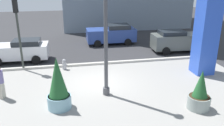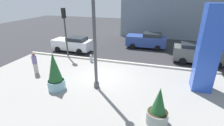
{
  "view_description": "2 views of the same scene",
  "coord_description": "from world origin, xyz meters",
  "px_view_note": "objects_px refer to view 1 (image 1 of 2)",
  "views": [
    {
      "loc": [
        -1.68,
        -12.96,
        5.94
      ],
      "look_at": [
        0.79,
        -0.4,
        1.33
      ],
      "focal_mm": 38.3,
      "sensor_mm": 36.0,
      "label": 1
    },
    {
      "loc": [
        4.05,
        -10.68,
        5.83
      ],
      "look_at": [
        1.06,
        -0.65,
        1.52
      ],
      "focal_mm": 26.57,
      "sensor_mm": 36.0,
      "label": 2
    }
  ],
  "objects_px": {
    "lamp_post": "(106,25)",
    "car_curb_west": "(178,41)",
    "car_passing_lane": "(20,50)",
    "car_intersection": "(112,34)",
    "potted_plant_near_left": "(200,94)",
    "traffic_light_corner": "(17,23)",
    "fire_hydrant": "(64,64)",
    "pedestrian_on_sidewalk": "(0,81)",
    "potted_plant_by_pillar": "(58,86)",
    "art_pillar_blue": "(206,32)"
  },
  "relations": [
    {
      "from": "potted_plant_near_left",
      "to": "fire_hydrant",
      "type": "bearing_deg",
      "value": 133.95
    },
    {
      "from": "potted_plant_near_left",
      "to": "potted_plant_by_pillar",
      "type": "relative_size",
      "value": 0.77
    },
    {
      "from": "car_intersection",
      "to": "pedestrian_on_sidewalk",
      "type": "height_order",
      "value": "car_intersection"
    },
    {
      "from": "potted_plant_by_pillar",
      "to": "fire_hydrant",
      "type": "xyz_separation_m",
      "value": [
        0.27,
        5.13,
        -0.79
      ]
    },
    {
      "from": "potted_plant_near_left",
      "to": "car_passing_lane",
      "type": "relative_size",
      "value": 0.46
    },
    {
      "from": "car_passing_lane",
      "to": "potted_plant_by_pillar",
      "type": "bearing_deg",
      "value": -68.72
    },
    {
      "from": "car_curb_west",
      "to": "car_passing_lane",
      "type": "bearing_deg",
      "value": -179.4
    },
    {
      "from": "fire_hydrant",
      "to": "car_intersection",
      "type": "bearing_deg",
      "value": 53.53
    },
    {
      "from": "potted_plant_by_pillar",
      "to": "car_intersection",
      "type": "distance_m",
      "value": 12.14
    },
    {
      "from": "car_intersection",
      "to": "car_passing_lane",
      "type": "bearing_deg",
      "value": -154.83
    },
    {
      "from": "lamp_post",
      "to": "fire_hydrant",
      "type": "xyz_separation_m",
      "value": [
        -2.17,
        4.16,
        -3.38
      ]
    },
    {
      "from": "potted_plant_near_left",
      "to": "car_intersection",
      "type": "relative_size",
      "value": 0.43
    },
    {
      "from": "car_passing_lane",
      "to": "fire_hydrant",
      "type": "bearing_deg",
      "value": -37.09
    },
    {
      "from": "art_pillar_blue",
      "to": "pedestrian_on_sidewalk",
      "type": "height_order",
      "value": "art_pillar_blue"
    },
    {
      "from": "lamp_post",
      "to": "car_curb_west",
      "type": "height_order",
      "value": "lamp_post"
    },
    {
      "from": "car_curb_west",
      "to": "fire_hydrant",
      "type": "bearing_deg",
      "value": -164.84
    },
    {
      "from": "potted_plant_near_left",
      "to": "car_curb_west",
      "type": "xyz_separation_m",
      "value": [
        3.23,
        9.03,
        0.13
      ]
    },
    {
      "from": "potted_plant_by_pillar",
      "to": "car_passing_lane",
      "type": "bearing_deg",
      "value": 111.28
    },
    {
      "from": "lamp_post",
      "to": "traffic_light_corner",
      "type": "height_order",
      "value": "lamp_post"
    },
    {
      "from": "car_passing_lane",
      "to": "car_intersection",
      "type": "xyz_separation_m",
      "value": [
        7.68,
        3.61,
        0.08
      ]
    },
    {
      "from": "fire_hydrant",
      "to": "pedestrian_on_sidewalk",
      "type": "xyz_separation_m",
      "value": [
        -3.2,
        -3.54,
        0.62
      ]
    },
    {
      "from": "potted_plant_by_pillar",
      "to": "car_curb_west",
      "type": "distance_m",
      "value": 12.41
    },
    {
      "from": "potted_plant_by_pillar",
      "to": "traffic_light_corner",
      "type": "relative_size",
      "value": 0.54
    },
    {
      "from": "lamp_post",
      "to": "potted_plant_by_pillar",
      "type": "relative_size",
      "value": 3.0
    },
    {
      "from": "lamp_post",
      "to": "pedestrian_on_sidewalk",
      "type": "bearing_deg",
      "value": 173.47
    },
    {
      "from": "potted_plant_by_pillar",
      "to": "pedestrian_on_sidewalk",
      "type": "height_order",
      "value": "potted_plant_by_pillar"
    },
    {
      "from": "potted_plant_by_pillar",
      "to": "car_curb_west",
      "type": "xyz_separation_m",
      "value": [
        9.73,
        7.7,
        -0.24
      ]
    },
    {
      "from": "potted_plant_by_pillar",
      "to": "traffic_light_corner",
      "type": "bearing_deg",
      "value": 113.65
    },
    {
      "from": "lamp_post",
      "to": "car_intersection",
      "type": "xyz_separation_m",
      "value": [
        2.3,
        10.2,
        -2.83
      ]
    },
    {
      "from": "car_curb_west",
      "to": "art_pillar_blue",
      "type": "bearing_deg",
      "value": -97.1
    },
    {
      "from": "lamp_post",
      "to": "traffic_light_corner",
      "type": "distance_m",
      "value": 6.82
    },
    {
      "from": "fire_hydrant",
      "to": "pedestrian_on_sidewalk",
      "type": "distance_m",
      "value": 4.81
    },
    {
      "from": "potted_plant_near_left",
      "to": "potted_plant_by_pillar",
      "type": "xyz_separation_m",
      "value": [
        -6.51,
        1.34,
        0.37
      ]
    },
    {
      "from": "potted_plant_near_left",
      "to": "pedestrian_on_sidewalk",
      "type": "bearing_deg",
      "value": 162.77
    },
    {
      "from": "lamp_post",
      "to": "potted_plant_near_left",
      "type": "xyz_separation_m",
      "value": [
        4.07,
        -2.31,
        -2.95
      ]
    },
    {
      "from": "lamp_post",
      "to": "fire_hydrant",
      "type": "distance_m",
      "value": 5.78
    },
    {
      "from": "potted_plant_near_left",
      "to": "pedestrian_on_sidewalk",
      "type": "xyz_separation_m",
      "value": [
        -9.43,
        2.92,
        0.2
      ]
    },
    {
      "from": "potted_plant_by_pillar",
      "to": "traffic_light_corner",
      "type": "height_order",
      "value": "traffic_light_corner"
    },
    {
      "from": "art_pillar_blue",
      "to": "car_curb_west",
      "type": "distance_m",
      "value": 5.22
    },
    {
      "from": "potted_plant_near_left",
      "to": "fire_hydrant",
      "type": "height_order",
      "value": "potted_plant_near_left"
    },
    {
      "from": "lamp_post",
      "to": "potted_plant_by_pillar",
      "type": "bearing_deg",
      "value": -158.23
    },
    {
      "from": "car_passing_lane",
      "to": "car_intersection",
      "type": "bearing_deg",
      "value": 25.17
    },
    {
      "from": "potted_plant_near_left",
      "to": "fire_hydrant",
      "type": "xyz_separation_m",
      "value": [
        -6.24,
        6.47,
        -0.42
      ]
    },
    {
      "from": "lamp_post",
      "to": "car_curb_west",
      "type": "relative_size",
      "value": 1.7
    },
    {
      "from": "traffic_light_corner",
      "to": "car_intersection",
      "type": "height_order",
      "value": "traffic_light_corner"
    },
    {
      "from": "potted_plant_near_left",
      "to": "traffic_light_corner",
      "type": "distance_m",
      "value": 11.64
    },
    {
      "from": "fire_hydrant",
      "to": "car_curb_west",
      "type": "bearing_deg",
      "value": 15.16
    },
    {
      "from": "fire_hydrant",
      "to": "traffic_light_corner",
      "type": "bearing_deg",
      "value": 169.13
    },
    {
      "from": "car_intersection",
      "to": "fire_hydrant",
      "type": "bearing_deg",
      "value": -126.47
    },
    {
      "from": "pedestrian_on_sidewalk",
      "to": "fire_hydrant",
      "type": "bearing_deg",
      "value": 47.96
    }
  ]
}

